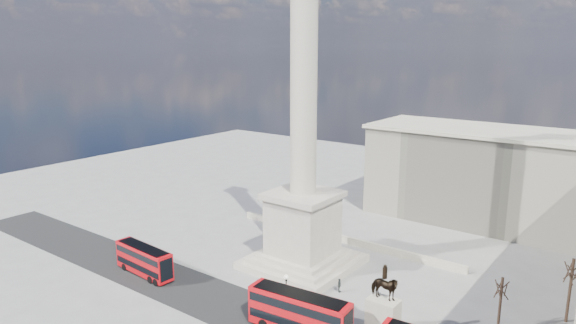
% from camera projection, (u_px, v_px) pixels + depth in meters
% --- Properties ---
extents(ground, '(180.00, 180.00, 0.00)m').
position_uv_depth(ground, '(281.00, 277.00, 69.54)').
color(ground, gray).
rests_on(ground, ground).
extents(asphalt_road, '(120.00, 9.00, 0.01)m').
position_uv_depth(asphalt_road, '(263.00, 319.00, 58.80)').
color(asphalt_road, '#262626').
rests_on(asphalt_road, ground).
extents(nelsons_column, '(14.00, 14.00, 49.85)m').
position_uv_depth(nelsons_column, '(303.00, 178.00, 70.59)').
color(nelsons_column, beige).
rests_on(nelsons_column, ground).
extents(balustrade_wall, '(40.00, 0.60, 1.10)m').
position_uv_depth(balustrade_wall, '(342.00, 239.00, 81.91)').
color(balustrade_wall, beige).
rests_on(balustrade_wall, ground).
extents(building_northeast, '(51.00, 17.00, 16.60)m').
position_uv_depth(building_northeast, '(517.00, 180.00, 87.25)').
color(building_northeast, '#BEB89C').
rests_on(building_northeast, ground).
extents(red_bus_a, '(10.17, 2.98, 4.07)m').
position_uv_depth(red_bus_a, '(144.00, 260.00, 69.77)').
color(red_bus_a, red).
rests_on(red_bus_a, ground).
extents(red_bus_b, '(11.82, 3.73, 4.71)m').
position_uv_depth(red_bus_b, '(300.00, 313.00, 55.27)').
color(red_bus_b, red).
rests_on(red_bus_b, ground).
extents(victorian_lamp, '(0.49, 0.49, 5.73)m').
position_uv_depth(victorian_lamp, '(286.00, 294.00, 57.52)').
color(victorian_lamp, black).
rests_on(victorian_lamp, ground).
extents(equestrian_statue, '(4.05, 3.04, 8.43)m').
position_uv_depth(equestrian_statue, '(383.00, 313.00, 54.47)').
color(equestrian_statue, beige).
rests_on(equestrian_statue, ground).
extents(bare_tree_mid, '(1.79, 1.79, 6.80)m').
position_uv_depth(bare_tree_mid, '(502.00, 287.00, 54.95)').
color(bare_tree_mid, '#332319').
rests_on(bare_tree_mid, ground).
extents(bare_tree_far, '(1.97, 1.97, 8.06)m').
position_uv_depth(bare_tree_far, '(572.00, 270.00, 56.86)').
color(bare_tree_far, '#332319').
rests_on(bare_tree_far, ground).
extents(pedestrian_crossing, '(0.76, 1.16, 1.84)m').
position_uv_depth(pedestrian_crossing, '(339.00, 285.00, 65.10)').
color(pedestrian_crossing, '#242A28').
rests_on(pedestrian_crossing, ground).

